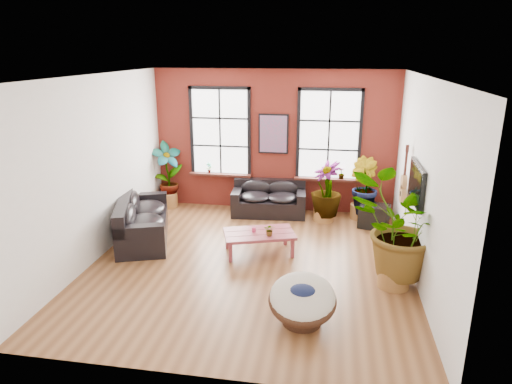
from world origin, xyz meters
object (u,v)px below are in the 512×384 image
at_px(sofa_left, 140,220).
at_px(coffee_table, 259,235).
at_px(sofa_back, 269,199).
at_px(papasan_chair, 302,300).

height_order(sofa_left, coffee_table, sofa_left).
distance_m(sofa_back, coffee_table, 2.33).
distance_m(sofa_back, sofa_left, 3.22).
xyz_separation_m(sofa_left, coffee_table, (2.65, -0.32, -0.02)).
height_order(sofa_back, papasan_chair, sofa_back).
bearing_deg(sofa_back, papasan_chair, -80.42).
relative_size(sofa_back, coffee_table, 1.19).
bearing_deg(sofa_left, papasan_chair, -144.91).
height_order(sofa_back, sofa_left, sofa_left).
xyz_separation_m(sofa_back, coffee_table, (0.13, -2.33, 0.02)).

